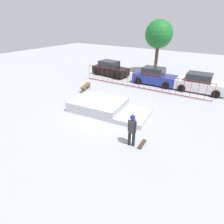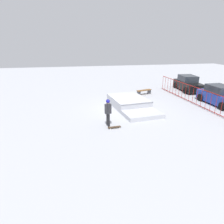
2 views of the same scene
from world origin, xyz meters
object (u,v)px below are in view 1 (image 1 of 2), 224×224
object	(u,v)px
skateboard	(142,144)
distant_tree	(159,35)
parked_car_blue	(154,77)
parked_car_white	(200,84)
skater	(132,128)
parked_car_black	(110,69)
skate_ramp	(104,107)
park_bench	(86,86)

from	to	relation	value
skateboard	distant_tree	world-z (taller)	distant_tree
parked_car_blue	parked_car_white	size ratio (longest dim) A/B	1.00
skater	parked_car_black	bearing A→B (deg)	30.14
parked_car_blue	parked_car_white	world-z (taller)	same
skateboard	parked_car_blue	bearing A→B (deg)	13.77
parked_car_black	skate_ramp	bearing A→B (deg)	-53.33
skater	parked_car_black	world-z (taller)	skater
parked_car_white	park_bench	bearing A→B (deg)	-150.14
park_bench	parked_car_black	size ratio (longest dim) A/B	0.39
park_bench	distant_tree	bearing A→B (deg)	71.72
park_bench	parked_car_blue	world-z (taller)	parked_car_blue
skate_ramp	distant_tree	size ratio (longest dim) A/B	0.98
skate_ramp	distant_tree	bearing A→B (deg)	87.28
park_bench	parked_car_white	xyz separation A→B (m)	(8.55, 5.16, 0.37)
parked_car_black	parked_car_blue	bearing A→B (deg)	3.36
skater	distant_tree	xyz separation A→B (m)	(-4.16, 14.01, 3.21)
parked_car_white	parked_car_blue	bearing A→B (deg)	-179.33
skate_ramp	parked_car_black	size ratio (longest dim) A/B	1.33
skate_ramp	skater	world-z (taller)	skater
distant_tree	skateboard	bearing A→B (deg)	-71.31
parked_car_white	distant_tree	world-z (taller)	distant_tree
skateboard	parked_car_white	xyz separation A→B (m)	(0.92, 9.79, 0.65)
skater	parked_car_white	size ratio (longest dim) A/B	0.42
parked_car_white	distant_tree	bearing A→B (deg)	143.61
skateboard	parked_car_black	xyz separation A→B (m)	(-8.50, 9.88, 0.65)
skateboard	skater	bearing A→B (deg)	118.76
park_bench	parked_car_blue	distance (m)	6.72
skate_ramp	park_bench	bearing A→B (deg)	139.90
distant_tree	parked_car_black	bearing A→B (deg)	-135.38
skateboard	distant_tree	bearing A→B (deg)	14.27
skate_ramp	skateboard	size ratio (longest dim) A/B	6.96
skate_ramp	parked_car_white	bearing A→B (deg)	51.47
skate_ramp	parked_car_blue	xyz separation A→B (m)	(0.70, 7.52, 0.41)
parked_car_blue	parked_car_white	distance (m)	4.09
skate_ramp	skateboard	distance (m)	4.43
skate_ramp	skateboard	bearing A→B (deg)	-35.30
skater	park_bench	distance (m)	8.72
skate_ramp	parked_car_white	distance (m)	9.04
skateboard	parked_car_blue	size ratio (longest dim) A/B	0.20
skater	skateboard	xyz separation A→B (m)	(0.47, 0.31, -0.93)
skate_ramp	parked_car_black	world-z (taller)	parked_car_black
skater	skateboard	world-z (taller)	skater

